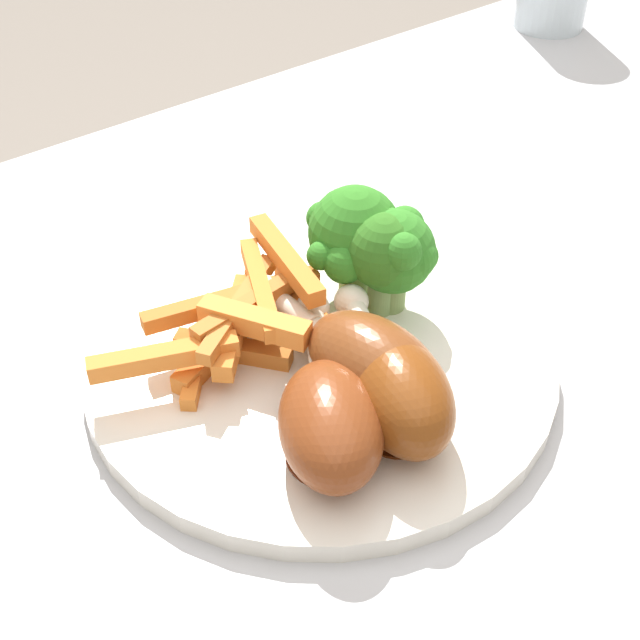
# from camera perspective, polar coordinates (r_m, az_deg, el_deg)

# --- Properties ---
(dining_table) EXTENTS (1.19, 0.75, 0.71)m
(dining_table) POSITION_cam_1_polar(r_m,az_deg,el_deg) (0.55, 7.52, -11.53)
(dining_table) COLOR #B7B7BC
(dining_table) RESTS_ON ground_plane
(dinner_plate) EXTENTS (0.26, 0.26, 0.01)m
(dinner_plate) POSITION_cam_1_polar(r_m,az_deg,el_deg) (0.47, 0.00, -2.39)
(dinner_plate) COLOR white
(dinner_plate) RESTS_ON dining_table
(broccoli_floret_front) EXTENTS (0.06, 0.06, 0.07)m
(broccoli_floret_front) POSITION_cam_1_polar(r_m,az_deg,el_deg) (0.48, 2.22, 5.61)
(broccoli_floret_front) COLOR #91B05D
(broccoli_floret_front) RESTS_ON dinner_plate
(broccoli_floret_middle) EXTENTS (0.05, 0.05, 0.06)m
(broccoli_floret_middle) POSITION_cam_1_polar(r_m,az_deg,el_deg) (0.48, 5.02, 4.69)
(broccoli_floret_middle) COLOR #81A15A
(broccoli_floret_middle) RESTS_ON dinner_plate
(broccoli_floret_back) EXTENTS (0.04, 0.05, 0.06)m
(broccoli_floret_back) POSITION_cam_1_polar(r_m,az_deg,el_deg) (0.47, 4.31, 4.81)
(broccoli_floret_back) COLOR #83A760
(broccoli_floret_back) RESTS_ON dinner_plate
(carrot_fries_pile) EXTENTS (0.14, 0.09, 0.04)m
(carrot_fries_pile) POSITION_cam_1_polar(r_m,az_deg,el_deg) (0.46, -5.12, 0.29)
(carrot_fries_pile) COLOR orange
(carrot_fries_pile) RESTS_ON dinner_plate
(chicken_drumstick_near) EXTENTS (0.10, 0.13, 0.04)m
(chicken_drumstick_near) POSITION_cam_1_polar(r_m,az_deg,el_deg) (0.41, 0.63, -6.41)
(chicken_drumstick_near) COLOR #55200D
(chicken_drumstick_near) RESTS_ON dinner_plate
(chicken_drumstick_far) EXTENTS (0.07, 0.12, 0.05)m
(chicken_drumstick_far) POSITION_cam_1_polar(r_m,az_deg,el_deg) (0.42, 5.15, -4.57)
(chicken_drumstick_far) COLOR #52210A
(chicken_drumstick_far) RESTS_ON dinner_plate
(chicken_drumstick_extra) EXTENTS (0.06, 0.14, 0.05)m
(chicken_drumstick_extra) POSITION_cam_1_polar(r_m,az_deg,el_deg) (0.43, 3.26, -2.89)
(chicken_drumstick_extra) COLOR #53230F
(chicken_drumstick_extra) RESTS_ON dinner_plate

